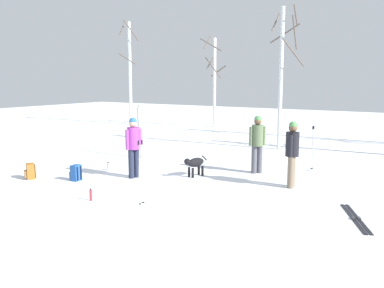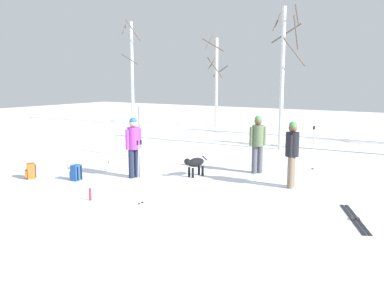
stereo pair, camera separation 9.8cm
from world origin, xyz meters
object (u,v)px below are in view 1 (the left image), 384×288
object	(u,v)px
ski_poles_0	(141,171)
water_bottle_1	(91,195)
person_1	(257,140)
backpack_1	(76,173)
person_2	(133,144)
ski_pair_lying_0	(355,218)
person_0	(292,150)
water_bottle_0	(108,166)
dog	(195,163)
ski_poles_1	(312,147)
ski_pair_planted_0	(139,132)
birch_tree_1	(214,80)
birch_tree_2	(282,74)
birch_tree_0	(130,71)
backpack_0	(30,171)

from	to	relation	value
ski_poles_0	water_bottle_1	size ratio (longest dim) A/B	5.21
person_1	backpack_1	bearing A→B (deg)	-137.64
person_2	ski_poles_0	xyz separation A→B (m)	(1.87, -2.01, -0.20)
person_2	ski_pair_lying_0	distance (m)	6.14
person_2	ski_pair_lying_0	size ratio (longest dim) A/B	0.99
person_0	water_bottle_0	size ratio (longest dim) A/B	6.62
person_2	dog	distance (m)	1.83
person_1	ski_pair_lying_0	xyz separation A→B (m)	(3.33, -2.77, -0.97)
ski_pair_lying_0	backpack_1	xyz separation A→B (m)	(-7.18, -0.74, 0.20)
ski_poles_1	ski_pair_planted_0	bearing A→B (deg)	-169.71
ski_poles_1	water_bottle_0	bearing A→B (deg)	-149.03
person_0	person_1	bearing A→B (deg)	142.90
person_1	ski_poles_0	world-z (taller)	person_1
ski_pair_planted_0	birch_tree_1	world-z (taller)	birch_tree_1
person_1	birch_tree_1	xyz separation A→B (m)	(-6.90, 9.84, 1.75)
dog	person_0	bearing A→B (deg)	6.08
birch_tree_1	backpack_1	bearing A→B (deg)	-77.17
backpack_1	water_bottle_0	xyz separation A→B (m)	(-0.17, 1.47, -0.09)
ski_poles_0	birch_tree_1	xyz separation A→B (m)	(-6.04, 14.23, 1.94)
ski_pair_lying_0	ski_poles_0	xyz separation A→B (m)	(-4.18, -1.63, 0.78)
ski_poles_0	ski_poles_1	bearing A→B (deg)	68.76
ski_pair_planted_0	birch_tree_1	distance (m)	10.18
water_bottle_1	birch_tree_1	size ratio (longest dim) A/B	0.05
ski_poles_0	birch_tree_2	size ratio (longest dim) A/B	0.27
birch_tree_1	ski_pair_planted_0	bearing A→B (deg)	-76.44
birch_tree_2	person_1	bearing A→B (deg)	-78.38
water_bottle_0	birch_tree_0	bearing A→B (deg)	127.17
birch_tree_0	birch_tree_2	size ratio (longest dim) A/B	1.13
ski_pair_lying_0	backpack_1	world-z (taller)	backpack_1
water_bottle_1	person_1	bearing A→B (deg)	65.67
person_2	backpack_0	distance (m)	2.99
backpack_0	ski_poles_1	bearing A→B (deg)	39.20
ski_pair_planted_0	birch_tree_2	world-z (taller)	birch_tree_2
birch_tree_0	water_bottle_1	bearing A→B (deg)	-53.04
ski_pair_lying_0	birch_tree_0	world-z (taller)	birch_tree_0
ski_poles_1	backpack_0	bearing A→B (deg)	-140.80
person_1	backpack_1	world-z (taller)	person_1
dog	backpack_1	bearing A→B (deg)	-139.52
person_1	dog	bearing A→B (deg)	-134.36
birch_tree_0	birch_tree_2	bearing A→B (deg)	-20.25
dog	backpack_0	bearing A→B (deg)	-144.34
ski_poles_1	backpack_0	size ratio (longest dim) A/B	3.13
ski_pair_lying_0	backpack_1	distance (m)	7.22
ski_pair_lying_0	birch_tree_1	xyz separation A→B (m)	(-10.22, 12.61, 2.72)
person_0	birch_tree_1	xyz separation A→B (m)	(-8.31, 10.91, 1.75)
water_bottle_1	birch_tree_0	distance (m)	16.79
ski_pair_lying_0	ski_poles_0	distance (m)	4.55
ski_poles_0	backpack_0	world-z (taller)	ski_poles_0
ski_pair_planted_0	backpack_0	xyz separation A→B (m)	(-0.54, -4.15, -0.71)
water_bottle_1	ski_poles_0	bearing A→B (deg)	12.31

